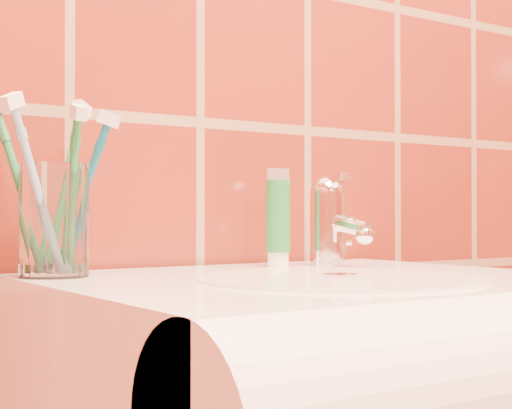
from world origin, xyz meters
TOP-DOWN VIEW (x-y plane):
  - glass_tumbler at (-0.24, 1.11)m, footprint 0.08×0.08m
  - toothpaste_tube at (0.06, 1.11)m, footprint 0.04×0.03m
  - faucet at (0.14, 1.09)m, footprint 0.05×0.11m
  - toothbrush_0 at (-0.21, 1.10)m, footprint 0.14×0.13m
  - toothbrush_1 at (-0.26, 1.14)m, footprint 0.13×0.17m
  - toothbrush_2 at (-0.21, 1.14)m, footprint 0.15×0.13m
  - toothbrush_3 at (-0.26, 1.08)m, footprint 0.16×0.14m
  - toothbrush_4 at (-0.23, 1.09)m, footprint 0.03×0.12m

SIDE VIEW (x-z plane):
  - toothpaste_tube at x=0.06m, z-range 0.85..0.97m
  - glass_tumbler at x=-0.24m, z-range 0.85..0.97m
  - faucet at x=0.14m, z-range 0.85..0.97m
  - toothbrush_0 at x=-0.21m, z-range 0.84..1.04m
  - toothbrush_4 at x=-0.23m, z-range 0.84..1.04m
  - toothbrush_3 at x=-0.26m, z-range 0.84..1.04m
  - toothbrush_1 at x=-0.26m, z-range 0.84..1.06m
  - toothbrush_2 at x=-0.21m, z-range 0.84..1.05m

